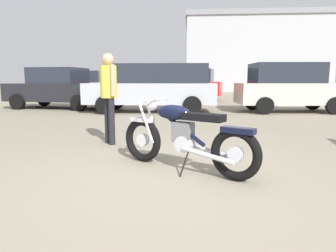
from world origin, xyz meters
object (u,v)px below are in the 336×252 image
Objects in this scene: bystander at (109,89)px; blue_hatchback_right at (83,86)px; pale_sedan_back at (154,86)px; vintage_motorcycle at (183,136)px; dark_sedan_left at (59,88)px; white_estate_far at (188,84)px; red_hatchback_near at (289,87)px.

blue_hatchback_right is (-5.14, 10.96, -0.18)m from bystander.
vintage_motorcycle is at bearing 98.66° from pale_sedan_back.
dark_sedan_left is (-5.76, 7.96, 0.38)m from vintage_motorcycle.
dark_sedan_left is at bearing 55.38° from white_estate_far.
blue_hatchback_right is (-5.94, -0.98, -0.08)m from white_estate_far.
dark_sedan_left reaches higher than vintage_motorcycle.
pale_sedan_back reaches higher than bystander.
red_hatchback_near reaches higher than vintage_motorcycle.
red_hatchback_near is at bearing -84.92° from vintage_motorcycle.
pale_sedan_back is at bearing -129.84° from bystander.
vintage_motorcycle is at bearing -119.80° from red_hatchback_near.
vintage_motorcycle is 14.07m from blue_hatchback_right.
white_estate_far reaches higher than blue_hatchback_right.
vintage_motorcycle is 0.43× the size of dark_sedan_left.
bystander is 0.38× the size of dark_sedan_left.
bystander is at bearing -15.74° from vintage_motorcycle.
vintage_motorcycle is 2.14m from bystander.
white_estate_far is at bearing 118.90° from red_hatchback_near.
pale_sedan_back is 1.19× the size of red_hatchback_near.
pale_sedan_back is 1.17× the size of white_estate_far.
bystander is 5.60m from pale_sedan_back.
pale_sedan_back is at bearing -179.33° from red_hatchback_near.
vintage_motorcycle is 0.42× the size of blue_hatchback_right.
bystander is at bearing 128.95° from dark_sedan_left.
red_hatchback_near is at bearing 133.49° from white_estate_far.
red_hatchback_near reaches higher than dark_sedan_left.
bystander is at bearing 103.83° from blue_hatchback_right.
dark_sedan_left is at bearing -16.51° from pale_sedan_back.
bystander is 0.37× the size of blue_hatchback_right.
vintage_motorcycle is 0.39× the size of pale_sedan_back.
white_estate_far is at bearing -134.96° from bystander.
pale_sedan_back reaches higher than blue_hatchback_right.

